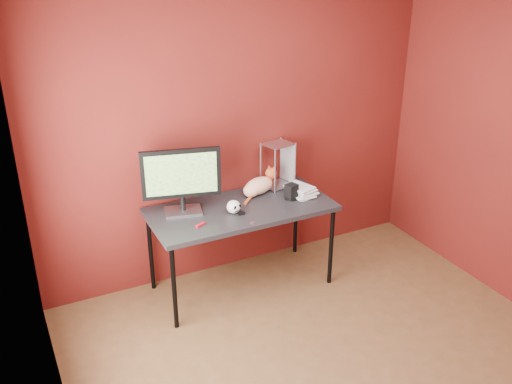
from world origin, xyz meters
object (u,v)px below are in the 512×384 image
cat (259,186)px  speaker (291,192)px  skull_mug (234,207)px  book_stack (295,145)px  desk (241,213)px  monitor (181,178)px

cat → speaker: size_ratio=3.08×
cat → skull_mug: size_ratio=3.46×
cat → book_stack: book_stack is taller
skull_mug → book_stack: 0.71m
speaker → skull_mug: bearing=166.6°
speaker → desk: bearing=158.1°
skull_mug → book_stack: bearing=-9.3°
monitor → cat: size_ratio=1.52×
skull_mug → monitor: bearing=136.6°
book_stack → cat: bearing=140.3°
monitor → speaker: bearing=4.0°
cat → book_stack: 0.49m
monitor → skull_mug: (0.36, -0.19, -0.24)m
monitor → book_stack: 0.96m
monitor → cat: (0.71, 0.06, -0.23)m
monitor → book_stack: size_ratio=0.66×
desk → book_stack: book_stack is taller
skull_mug → book_stack: book_stack is taller
cat → monitor: bearing=165.3°
cat → speaker: bearing=-68.0°
speaker → book_stack: 0.40m
skull_mug → speaker: bearing=-11.8°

